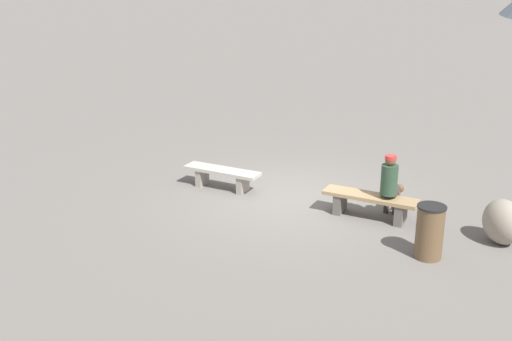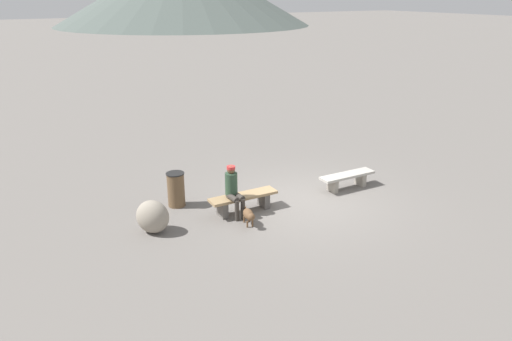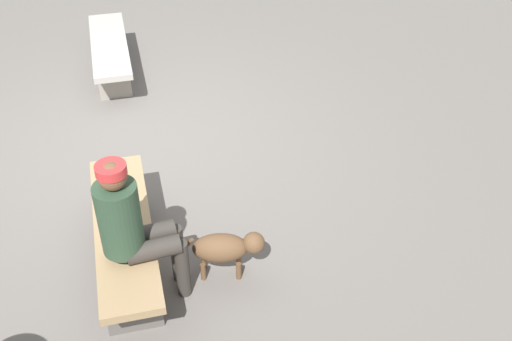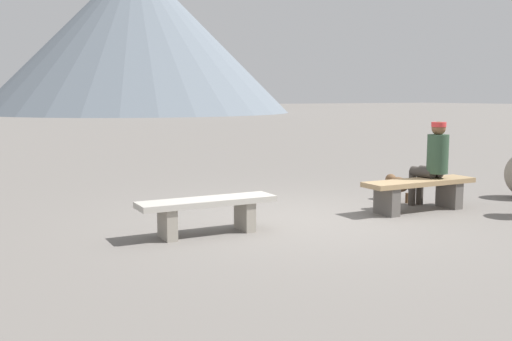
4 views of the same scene
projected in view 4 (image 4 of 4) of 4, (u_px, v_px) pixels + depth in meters
name	position (u px, v px, depth m)	size (l,w,h in m)	color
ground	(310.00, 221.00, 8.07)	(210.00, 210.00, 0.06)	slate
bench_left	(207.00, 209.00, 7.14)	(1.72, 0.45, 0.44)	gray
bench_right	(419.00, 189.00, 8.59)	(1.82, 0.47, 0.46)	#605B56
seated_person	(433.00, 159.00, 8.76)	(0.35, 0.61, 1.31)	#2D4733
dog	(397.00, 184.00, 9.39)	(0.33, 0.67, 0.42)	brown
distant_peak_0	(137.00, 36.00, 59.31)	(30.75, 30.75, 15.40)	slate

